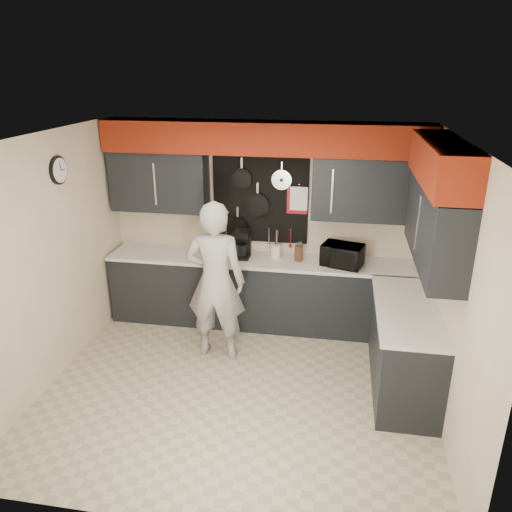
% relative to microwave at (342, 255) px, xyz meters
% --- Properties ---
extents(ground, '(4.00, 4.00, 0.00)m').
position_rel_microwave_xyz_m(ground, '(-1.02, -1.38, -1.05)').
color(ground, '#BAB091').
rests_on(ground, ground).
extents(back_wall_assembly, '(4.00, 0.36, 2.60)m').
position_rel_microwave_xyz_m(back_wall_assembly, '(-1.01, 0.22, 0.96)').
color(back_wall_assembly, beige).
rests_on(back_wall_assembly, ground).
extents(right_wall_assembly, '(0.36, 3.50, 2.60)m').
position_rel_microwave_xyz_m(right_wall_assembly, '(0.84, -1.12, 0.89)').
color(right_wall_assembly, beige).
rests_on(right_wall_assembly, ground).
extents(left_wall_assembly, '(0.05, 3.50, 2.60)m').
position_rel_microwave_xyz_m(left_wall_assembly, '(-3.01, -1.36, 0.28)').
color(left_wall_assembly, beige).
rests_on(left_wall_assembly, ground).
extents(base_cabinets, '(3.95, 2.20, 0.92)m').
position_rel_microwave_xyz_m(base_cabinets, '(-0.53, -0.25, -0.60)').
color(base_cabinets, black).
rests_on(base_cabinets, ground).
extents(microwave, '(0.56, 0.45, 0.27)m').
position_rel_microwave_xyz_m(microwave, '(0.00, 0.00, 0.00)').
color(microwave, black).
rests_on(microwave, base_cabinets).
extents(knife_block, '(0.10, 0.10, 0.20)m').
position_rel_microwave_xyz_m(knife_block, '(-0.54, 0.07, -0.04)').
color(knife_block, '#341E10').
rests_on(knife_block, base_cabinets).
extents(utensil_crock, '(0.13, 0.13, 0.16)m').
position_rel_microwave_xyz_m(utensil_crock, '(-0.83, 0.15, -0.05)').
color(utensil_crock, silver).
rests_on(utensil_crock, base_cabinets).
extents(coffee_maker, '(0.20, 0.24, 0.36)m').
position_rel_microwave_xyz_m(coffee_maker, '(-1.25, 0.08, 0.05)').
color(coffee_maker, black).
rests_on(coffee_maker, base_cabinets).
extents(person, '(0.69, 0.46, 1.87)m').
position_rel_microwave_xyz_m(person, '(-1.39, -0.76, -0.12)').
color(person, '#AFAEAC').
rests_on(person, ground).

